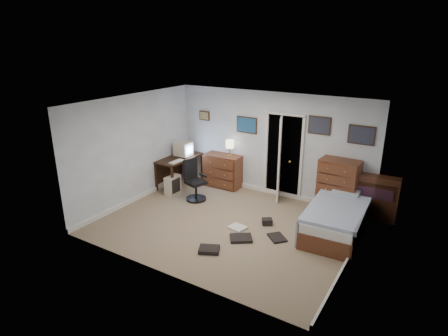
{
  "coord_description": "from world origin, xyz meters",
  "views": [
    {
      "loc": [
        3.57,
        -5.95,
        3.64
      ],
      "look_at": [
        -0.27,
        0.3,
        1.1
      ],
      "focal_mm": 30.0,
      "sensor_mm": 36.0,
      "label": 1
    }
  ],
  "objects_px": {
    "computer_desk": "(177,163)",
    "tall_dresser": "(338,187)",
    "bed": "(336,219)",
    "low_dresser": "(223,171)",
    "office_chair": "(194,184)"
  },
  "relations": [
    {
      "from": "office_chair",
      "to": "low_dresser",
      "type": "xyz_separation_m",
      "value": [
        0.13,
        1.08,
        0.05
      ]
    },
    {
      "from": "computer_desk",
      "to": "low_dresser",
      "type": "bearing_deg",
      "value": 26.74
    },
    {
      "from": "office_chair",
      "to": "low_dresser",
      "type": "distance_m",
      "value": 1.09
    },
    {
      "from": "computer_desk",
      "to": "bed",
      "type": "xyz_separation_m",
      "value": [
        4.28,
        -0.43,
        -0.29
      ]
    },
    {
      "from": "office_chair",
      "to": "tall_dresser",
      "type": "bearing_deg",
      "value": 37.02
    },
    {
      "from": "tall_dresser",
      "to": "office_chair",
      "type": "bearing_deg",
      "value": -157.53
    },
    {
      "from": "computer_desk",
      "to": "office_chair",
      "type": "height_order",
      "value": "office_chair"
    },
    {
      "from": "tall_dresser",
      "to": "bed",
      "type": "xyz_separation_m",
      "value": [
        0.25,
        -0.93,
        -0.31
      ]
    },
    {
      "from": "office_chair",
      "to": "bed",
      "type": "distance_m",
      "value": 3.32
    },
    {
      "from": "computer_desk",
      "to": "tall_dresser",
      "type": "height_order",
      "value": "tall_dresser"
    },
    {
      "from": "office_chair",
      "to": "bed",
      "type": "height_order",
      "value": "office_chair"
    },
    {
      "from": "office_chair",
      "to": "bed",
      "type": "bearing_deg",
      "value": 20.21
    },
    {
      "from": "office_chair",
      "to": "tall_dresser",
      "type": "xyz_separation_m",
      "value": [
        3.08,
        1.05,
        0.23
      ]
    },
    {
      "from": "computer_desk",
      "to": "bed",
      "type": "bearing_deg",
      "value": -4.96
    },
    {
      "from": "computer_desk",
      "to": "tall_dresser",
      "type": "bearing_deg",
      "value": 7.87
    }
  ]
}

